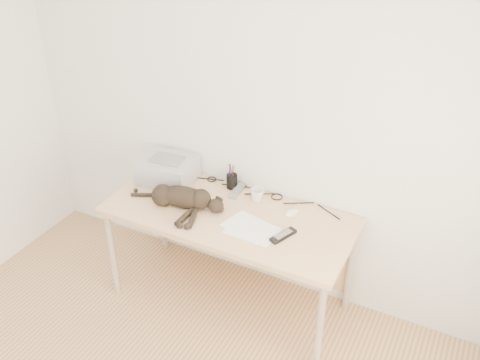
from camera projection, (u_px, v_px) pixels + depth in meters
The scene contains 11 objects.
wall_back at pixel (254, 112), 3.39m from camera, with size 3.50×3.50×0.00m, color white.
desk at pixel (235, 223), 3.54m from camera, with size 1.60×0.70×0.74m.
printer at pixel (168, 170), 3.71m from camera, with size 0.40×0.35×0.17m.
papers at pixel (251, 229), 3.26m from camera, with size 0.36×0.28×0.01m.
cat at pixel (180, 198), 3.44m from camera, with size 0.67×0.32×0.15m.
mug at pixel (257, 195), 3.51m from camera, with size 0.09×0.09×0.09m, color silver.
pen_cup at pixel (232, 181), 3.65m from camera, with size 0.07×0.07×0.19m.
remote_grey at pixel (237, 191), 3.62m from camera, with size 0.05×0.19×0.02m, color gray.
remote_black at pixel (283, 236), 3.19m from camera, with size 0.05×0.19×0.02m, color black.
mouse at pixel (292, 211), 3.40m from camera, with size 0.06×0.10×0.03m, color white.
cable_tangle at pixel (250, 190), 3.64m from camera, with size 1.36×0.08×0.01m, color black, non-canonical shape.
Camera 1 is at (1.33, -1.07, 2.69)m, focal length 40.00 mm.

